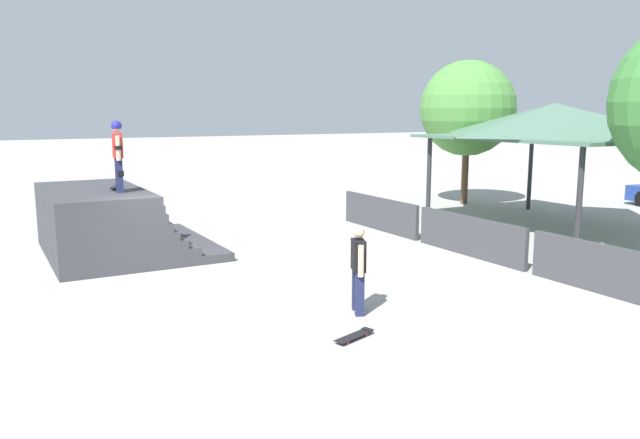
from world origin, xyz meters
name	(u,v)px	position (x,y,z in m)	size (l,w,h in m)	color
ground_plane	(180,278)	(0.00, 0.00, 0.00)	(160.00, 160.00, 0.00)	#A3A09B
quarter_pipe_ramp	(107,225)	(-3.32, -0.96, 0.80)	(4.84, 4.16, 1.77)	#38383D
skater_on_deck	(118,151)	(-2.41, -0.75, 2.79)	(0.76, 0.29, 1.77)	#1E2347
skateboard_on_deck	(116,187)	(-2.97, -0.72, 1.83)	(0.84, 0.46, 0.09)	silver
bystander_walking	(358,265)	(4.08, 2.23, 0.93)	(0.66, 0.38, 1.67)	#1E2347
skateboard_on_ground	(355,335)	(5.23, 1.44, 0.06)	(0.45, 0.85, 0.09)	red
barrier_fence	(469,236)	(1.50, 7.35, 0.53)	(12.26, 0.12, 1.05)	#3D3D42
pavilion_shelter	(554,122)	(-0.32, 12.43, 3.45)	(7.32, 5.85, 4.04)	#2D2D33
tree_far_back	(467,109)	(-5.79, 13.73, 3.89)	(3.84, 3.84, 5.82)	brown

